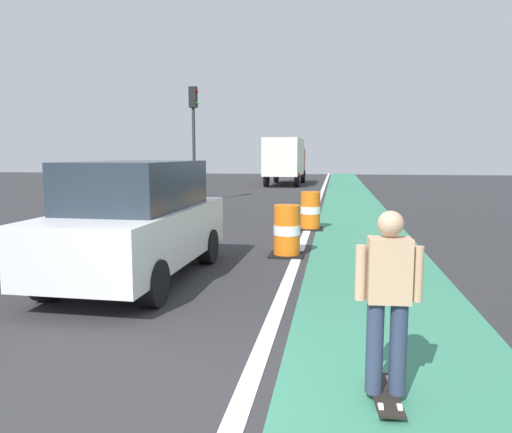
{
  "coord_description": "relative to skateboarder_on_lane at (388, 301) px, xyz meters",
  "views": [
    {
      "loc": [
        1.67,
        -3.95,
        2.16
      ],
      "look_at": [
        0.34,
        4.25,
        1.1
      ],
      "focal_mm": 34.37,
      "sensor_mm": 36.0,
      "label": 1
    }
  ],
  "objects": [
    {
      "name": "ground_plane",
      "position": [
        -2.14,
        -0.25,
        -0.91
      ],
      "size": [
        100.0,
        100.0,
        0.0
      ],
      "primitive_type": "plane",
      "color": "#2D2D30"
    },
    {
      "name": "traffic_barrel_mid",
      "position": [
        -1.17,
        9.87,
        -0.38
      ],
      "size": [
        0.73,
        0.73,
        1.09
      ],
      "color": "orange",
      "rests_on": "ground"
    },
    {
      "name": "skateboarder_on_lane",
      "position": [
        0.0,
        0.0,
        0.0
      ],
      "size": [
        0.57,
        0.81,
        1.69
      ],
      "color": "black",
      "rests_on": "ground"
    },
    {
      "name": "traffic_light_corner",
      "position": [
        -6.73,
        17.07,
        2.59
      ],
      "size": [
        0.41,
        0.32,
        5.1
      ],
      "color": "#2D2D2D",
      "rests_on": "ground"
    },
    {
      "name": "parked_suv_nearest",
      "position": [
        -3.8,
        3.68,
        0.12
      ],
      "size": [
        1.98,
        4.63,
        2.04
      ],
      "color": "silver",
      "rests_on": "ground"
    },
    {
      "name": "delivery_truck_down_block",
      "position": [
        -4.0,
        30.51,
        0.94
      ],
      "size": [
        2.43,
        7.62,
        3.23
      ],
      "color": "silver",
      "rests_on": "ground"
    },
    {
      "name": "lane_divider_stripe",
      "position": [
        -1.24,
        11.75,
        -0.91
      ],
      "size": [
        0.2,
        80.0,
        0.01
      ],
      "primitive_type": "cube",
      "color": "silver",
      "rests_on": "ground"
    },
    {
      "name": "bike_lane_strip",
      "position": [
        0.26,
        11.75,
        -0.91
      ],
      "size": [
        2.5,
        80.0,
        0.01
      ],
      "primitive_type": "cube",
      "color": "#387F60",
      "rests_on": "ground"
    },
    {
      "name": "traffic_barrel_front",
      "position": [
        -1.47,
        6.05,
        -0.38
      ],
      "size": [
        0.73,
        0.73,
        1.09
      ],
      "color": "orange",
      "rests_on": "ground"
    }
  ]
}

